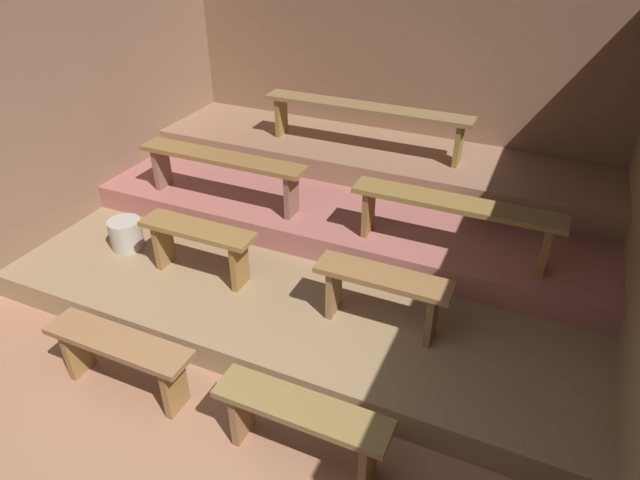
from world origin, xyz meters
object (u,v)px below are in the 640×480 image
at_px(bench_floor_left, 120,352).
at_px(bench_lower_right, 382,288).
at_px(bench_middle_left, 222,165).
at_px(bench_floor_right, 302,419).
at_px(bench_lower_left, 199,240).
at_px(pail_lower, 126,234).
at_px(bench_middle_right, 455,212).
at_px(bench_upper_center, 365,113).

bearing_deg(bench_floor_left, bench_lower_right, 37.23).
bearing_deg(bench_middle_left, bench_floor_right, -48.16).
xyz_separation_m(bench_lower_left, bench_middle_left, (-0.30, 0.86, 0.26)).
relative_size(bench_lower_left, bench_lower_right, 1.00).
bearing_deg(pail_lower, bench_middle_right, 15.75).
relative_size(bench_middle_left, pail_lower, 5.77).
relative_size(bench_floor_right, bench_middle_left, 0.65).
bearing_deg(bench_middle_left, bench_floor_left, -78.31).
relative_size(bench_lower_right, pail_lower, 3.40).
xyz_separation_m(bench_floor_left, bench_lower_right, (1.48, 1.12, 0.23)).
relative_size(bench_lower_left, pail_lower, 3.40).
bearing_deg(bench_floor_left, pail_lower, 129.27).
distance_m(bench_middle_left, bench_middle_right, 2.19).
distance_m(bench_floor_right, bench_lower_left, 1.87).
bearing_deg(bench_floor_right, bench_lower_left, 142.77).
distance_m(bench_floor_left, bench_lower_right, 1.87).
xyz_separation_m(bench_floor_left, bench_middle_left, (-0.41, 1.99, 0.49)).
relative_size(bench_floor_left, pail_lower, 3.72).
bearing_deg(bench_middle_left, bench_middle_right, 0.00).
distance_m(bench_lower_left, pail_lower, 0.90).
bearing_deg(bench_middle_right, bench_lower_right, -109.17).
distance_m(bench_floor_left, bench_middle_right, 2.71).
relative_size(bench_floor_left, bench_lower_right, 1.09).
bearing_deg(bench_lower_right, bench_lower_left, 180.00).
bearing_deg(bench_lower_right, pail_lower, 178.07).
bearing_deg(bench_middle_right, bench_middle_left, 180.00).
xyz_separation_m(bench_lower_left, bench_lower_right, (1.59, 0.00, 0.00)).
distance_m(bench_floor_left, pail_lower, 1.56).
bearing_deg(bench_floor_right, bench_middle_right, 78.31).
xyz_separation_m(bench_lower_right, bench_middle_left, (-1.89, 0.86, 0.26)).
bearing_deg(bench_middle_right, pail_lower, -164.25).
bearing_deg(bench_floor_left, bench_lower_left, 95.64).
bearing_deg(bench_lower_left, bench_upper_center, 72.29).
bearing_deg(bench_lower_left, bench_middle_right, 24.55).
xyz_separation_m(bench_floor_left, bench_floor_right, (1.37, 0.00, 0.00)).
bearing_deg(bench_lower_left, bench_floor_left, -84.36).
xyz_separation_m(bench_lower_right, bench_upper_center, (-0.92, 2.09, 0.50)).
bearing_deg(bench_upper_center, bench_lower_right, -66.26).
bearing_deg(bench_upper_center, bench_middle_left, -128.22).
bearing_deg(bench_middle_right, bench_floor_right, -101.69).
bearing_deg(bench_lower_left, bench_floor_right, -37.23).
xyz_separation_m(bench_middle_left, pail_lower, (-0.58, -0.78, -0.47)).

